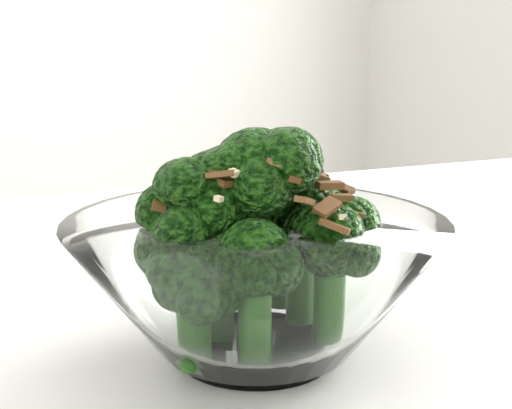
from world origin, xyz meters
TOP-DOWN VIEW (x-y plane):
  - table at (-0.09, 0.13)m, footprint 1.37×1.10m
  - broccoli_dish at (-0.20, 0.01)m, footprint 0.24×0.24m

SIDE VIEW (x-z plane):
  - table at x=-0.09m, z-range 0.31..1.06m
  - broccoli_dish at x=-0.20m, z-range 0.73..0.88m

